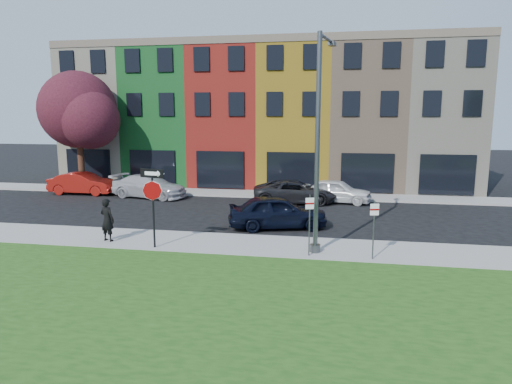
% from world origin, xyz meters
% --- Properties ---
extents(ground, '(120.00, 120.00, 0.00)m').
position_xyz_m(ground, '(0.00, 0.00, 0.00)').
color(ground, black).
rests_on(ground, ground).
extents(sidewalk_near, '(40.00, 3.00, 0.12)m').
position_xyz_m(sidewalk_near, '(2.00, 3.00, 0.06)').
color(sidewalk_near, gray).
rests_on(sidewalk_near, ground).
extents(sidewalk_far, '(40.00, 2.40, 0.12)m').
position_xyz_m(sidewalk_far, '(-3.00, 15.00, 0.06)').
color(sidewalk_far, gray).
rests_on(sidewalk_far, ground).
extents(rowhouse_block, '(30.00, 10.12, 10.00)m').
position_xyz_m(rowhouse_block, '(-2.50, 21.18, 4.99)').
color(rowhouse_block, beige).
rests_on(rowhouse_block, ground).
extents(stop_sign, '(1.03, 0.27, 3.12)m').
position_xyz_m(stop_sign, '(-3.97, 1.88, 2.34)').
color(stop_sign, black).
rests_on(stop_sign, sidewalk_near).
extents(man, '(0.88, 0.77, 1.79)m').
position_xyz_m(man, '(-6.24, 2.43, 1.02)').
color(man, black).
rests_on(man, sidewalk_near).
extents(sedan_near, '(4.28, 5.60, 1.58)m').
position_xyz_m(sedan_near, '(0.35, 6.30, 0.79)').
color(sedan_near, black).
rests_on(sedan_near, ground).
extents(parked_car_red, '(1.72, 4.54, 1.48)m').
position_xyz_m(parked_car_red, '(-13.78, 13.23, 0.74)').
color(parked_car_red, maroon).
rests_on(parked_car_red, ground).
extents(parked_car_silver, '(3.95, 5.83, 1.47)m').
position_xyz_m(parked_car_silver, '(-8.87, 12.84, 0.73)').
color(parked_car_silver, '#B6B5BA').
rests_on(parked_car_silver, ground).
extents(parked_car_dark, '(3.48, 5.54, 1.39)m').
position_xyz_m(parked_car_dark, '(0.57, 12.66, 0.70)').
color(parked_car_dark, black).
rests_on(parked_car_dark, ground).
extents(parked_car_white, '(2.94, 4.69, 1.43)m').
position_xyz_m(parked_car_white, '(3.06, 13.24, 0.71)').
color(parked_car_white, white).
rests_on(parked_car_white, ground).
extents(street_lamp, '(0.77, 2.56, 8.11)m').
position_xyz_m(street_lamp, '(2.36, 2.59, 4.21)').
color(street_lamp, '#494D4F').
rests_on(street_lamp, sidewalk_near).
extents(parking_sign_a, '(0.31, 0.15, 2.31)m').
position_xyz_m(parking_sign_a, '(2.12, 1.89, 1.55)').
color(parking_sign_a, '#494D4F').
rests_on(parking_sign_a, sidewalk_near).
extents(parking_sign_b, '(0.31, 0.12, 2.15)m').
position_xyz_m(parking_sign_b, '(4.43, 1.89, 1.46)').
color(parking_sign_b, '#494D4F').
rests_on(parking_sign_b, sidewalk_near).
extents(tree_purple, '(6.23, 5.45, 8.10)m').
position_xyz_m(tree_purple, '(-14.34, 14.31, 5.49)').
color(tree_purple, black).
rests_on(tree_purple, sidewalk_far).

